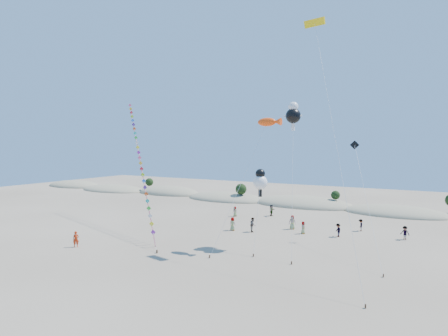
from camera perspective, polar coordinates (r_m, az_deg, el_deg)
ground at (r=33.02m, az=-13.63°, el=-16.51°), size 160.00×160.00×0.00m
dune_ridge at (r=71.55m, az=12.67°, el=-5.50°), size 145.30×11.49×5.57m
kite_train at (r=53.74m, az=-12.77°, el=1.70°), size 21.31×18.57×18.83m
fish_kite at (r=40.95m, az=6.91°, el=6.92°), size 4.95×7.09×14.21m
cartoon_kite_low at (r=40.65m, az=5.54°, el=-1.91°), size 1.57×4.10×8.68m
cartoon_kite_high at (r=43.34m, az=10.51°, el=8.07°), size 3.65×8.47×16.12m
parafoil_kite at (r=43.67m, az=13.74°, el=20.20°), size 9.07×14.34×24.79m
dark_kite at (r=43.71m, az=20.07°, el=-0.51°), size 5.39×12.64×11.81m
flyer_foreground at (r=44.97m, az=-21.63°, el=-10.07°), size 0.75×0.75×1.75m
beachgoers at (r=50.87m, az=12.96°, el=-8.34°), size 31.77×12.99×1.89m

